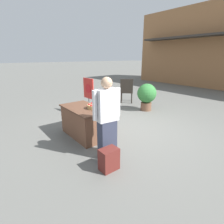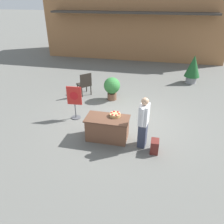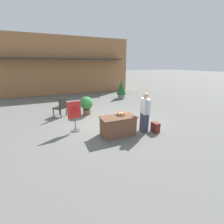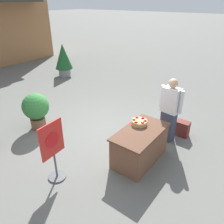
{
  "view_description": "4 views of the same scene",
  "coord_description": "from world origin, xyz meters",
  "px_view_note": "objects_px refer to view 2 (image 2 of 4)",
  "views": [
    {
      "loc": [
        3.43,
        -3.38,
        2.02
      ],
      "look_at": [
        0.0,
        -0.66,
        0.62
      ],
      "focal_mm": 28.0,
      "sensor_mm": 36.0,
      "label": 1
    },
    {
      "loc": [
        1.12,
        -7.11,
        4.23
      ],
      "look_at": [
        -0.35,
        -0.59,
        0.61
      ],
      "focal_mm": 35.0,
      "sensor_mm": 36.0,
      "label": 2
    },
    {
      "loc": [
        -2.75,
        -6.28,
        2.73
      ],
      "look_at": [
        -0.29,
        -0.57,
        0.75
      ],
      "focal_mm": 24.0,
      "sensor_mm": 36.0,
      "label": 3
    },
    {
      "loc": [
        -3.87,
        -3.19,
        3.28
      ],
      "look_at": [
        -0.29,
        -0.47,
        0.94
      ],
      "focal_mm": 35.0,
      "sensor_mm": 36.0,
      "label": 4
    }
  ],
  "objects_px": {
    "poster_board": "(75,102)",
    "patio_chair": "(85,83)",
    "potted_plant_far_left": "(112,87)",
    "display_table": "(107,128)",
    "backpack": "(155,146)",
    "person_visitor": "(143,122)",
    "apple_basket": "(115,115)",
    "potted_plant_near_right": "(193,68)"
  },
  "relations": [
    {
      "from": "display_table",
      "to": "backpack",
      "type": "xyz_separation_m",
      "value": [
        1.55,
        -0.4,
        -0.18
      ]
    },
    {
      "from": "patio_chair",
      "to": "potted_plant_near_right",
      "type": "xyz_separation_m",
      "value": [
        5.03,
        2.81,
        0.23
      ]
    },
    {
      "from": "potted_plant_near_right",
      "to": "backpack",
      "type": "bearing_deg",
      "value": -104.14
    },
    {
      "from": "backpack",
      "to": "potted_plant_near_right",
      "type": "relative_size",
      "value": 0.28
    },
    {
      "from": "backpack",
      "to": "poster_board",
      "type": "distance_m",
      "value": 3.42
    },
    {
      "from": "person_visitor",
      "to": "poster_board",
      "type": "height_order",
      "value": "person_visitor"
    },
    {
      "from": "apple_basket",
      "to": "backpack",
      "type": "relative_size",
      "value": 0.84
    },
    {
      "from": "person_visitor",
      "to": "potted_plant_near_right",
      "type": "xyz_separation_m",
      "value": [
        2.02,
        6.16,
        -0.01
      ]
    },
    {
      "from": "apple_basket",
      "to": "potted_plant_far_left",
      "type": "relative_size",
      "value": 0.34
    },
    {
      "from": "display_table",
      "to": "potted_plant_far_left",
      "type": "relative_size",
      "value": 1.34
    },
    {
      "from": "apple_basket",
      "to": "potted_plant_far_left",
      "type": "distance_m",
      "value": 2.94
    },
    {
      "from": "display_table",
      "to": "patio_chair",
      "type": "height_order",
      "value": "patio_chair"
    },
    {
      "from": "display_table",
      "to": "patio_chair",
      "type": "distance_m",
      "value": 3.73
    },
    {
      "from": "backpack",
      "to": "apple_basket",
      "type": "bearing_deg",
      "value": 156.91
    },
    {
      "from": "display_table",
      "to": "potted_plant_far_left",
      "type": "xyz_separation_m",
      "value": [
        -0.52,
        3.01,
        0.22
      ]
    },
    {
      "from": "person_visitor",
      "to": "backpack",
      "type": "xyz_separation_m",
      "value": [
        0.4,
        -0.26,
        -0.63
      ]
    },
    {
      "from": "display_table",
      "to": "patio_chair",
      "type": "relative_size",
      "value": 1.29
    },
    {
      "from": "person_visitor",
      "to": "poster_board",
      "type": "relative_size",
      "value": 1.28
    },
    {
      "from": "apple_basket",
      "to": "person_visitor",
      "type": "bearing_deg",
      "value": -18.23
    },
    {
      "from": "backpack",
      "to": "patio_chair",
      "type": "distance_m",
      "value": 4.99
    },
    {
      "from": "person_visitor",
      "to": "potted_plant_far_left",
      "type": "relative_size",
      "value": 1.6
    },
    {
      "from": "patio_chair",
      "to": "person_visitor",
      "type": "bearing_deg",
      "value": 176.66
    },
    {
      "from": "apple_basket",
      "to": "display_table",
      "type": "bearing_deg",
      "value": -141.93
    },
    {
      "from": "apple_basket",
      "to": "patio_chair",
      "type": "relative_size",
      "value": 0.33
    },
    {
      "from": "backpack",
      "to": "person_visitor",
      "type": "bearing_deg",
      "value": 146.83
    },
    {
      "from": "person_visitor",
      "to": "poster_board",
      "type": "xyz_separation_m",
      "value": [
        -2.67,
        1.19,
        -0.15
      ]
    },
    {
      "from": "display_table",
      "to": "person_visitor",
      "type": "distance_m",
      "value": 1.25
    },
    {
      "from": "potted_plant_far_left",
      "to": "potted_plant_near_right",
      "type": "bearing_deg",
      "value": 39.23
    },
    {
      "from": "patio_chair",
      "to": "potted_plant_far_left",
      "type": "relative_size",
      "value": 1.04
    },
    {
      "from": "person_visitor",
      "to": "backpack",
      "type": "height_order",
      "value": "person_visitor"
    },
    {
      "from": "poster_board",
      "to": "patio_chair",
      "type": "height_order",
      "value": "poster_board"
    },
    {
      "from": "backpack",
      "to": "patio_chair",
      "type": "relative_size",
      "value": 0.39
    },
    {
      "from": "poster_board",
      "to": "potted_plant_near_right",
      "type": "distance_m",
      "value": 6.83
    },
    {
      "from": "display_table",
      "to": "person_visitor",
      "type": "height_order",
      "value": "person_visitor"
    },
    {
      "from": "backpack",
      "to": "potted_plant_near_right",
      "type": "xyz_separation_m",
      "value": [
        1.62,
        6.42,
        0.62
      ]
    },
    {
      "from": "poster_board",
      "to": "patio_chair",
      "type": "distance_m",
      "value": 2.2
    },
    {
      "from": "apple_basket",
      "to": "backpack",
      "type": "xyz_separation_m",
      "value": [
        1.33,
        -0.57,
        -0.62
      ]
    },
    {
      "from": "potted_plant_far_left",
      "to": "potted_plant_near_right",
      "type": "distance_m",
      "value": 4.77
    },
    {
      "from": "display_table",
      "to": "poster_board",
      "type": "relative_size",
      "value": 1.08
    },
    {
      "from": "person_visitor",
      "to": "patio_chair",
      "type": "xyz_separation_m",
      "value": [
        -3.02,
        3.36,
        -0.25
      ]
    },
    {
      "from": "potted_plant_far_left",
      "to": "potted_plant_near_right",
      "type": "height_order",
      "value": "potted_plant_near_right"
    },
    {
      "from": "display_table",
      "to": "backpack",
      "type": "bearing_deg",
      "value": -14.41
    }
  ]
}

